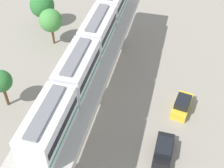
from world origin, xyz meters
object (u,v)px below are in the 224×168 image
Objects in this scene: parked_car_yellow at (182,105)px; tree_far_corner at (51,21)px; parked_car_black at (164,150)px; tree_near_viaduct at (42,6)px; tree_mid_lot at (1,81)px; train at (88,48)px.

tree_far_corner reaches higher than parked_car_yellow.
parked_car_yellow is at bearing 155.76° from tree_far_corner.
tree_near_viaduct is at bearing -41.19° from parked_car_black.
tree_near_viaduct is 1.00× the size of tree_far_corner.
parked_car_black is at bearing 137.49° from tree_near_viaduct.
parked_car_black is 19.78m from tree_mid_lot.
tree_far_corner is (20.19, -9.09, 3.22)m from parked_car_yellow.
tree_far_corner is (-0.52, -13.51, 0.15)m from tree_mid_lot.
parked_car_black is at bearing 172.53° from tree_mid_lot.
tree_near_viaduct is (12.84, -15.58, -5.12)m from train.
tree_far_corner is at bearing -14.86° from parked_car_yellow.
tree_near_viaduct is 5.30m from tree_far_corner.
tree_mid_lot reaches higher than parked_car_yellow.
parked_car_black is 0.82× the size of tree_mid_lot.
tree_mid_lot is (20.71, 4.42, 3.06)m from parked_car_yellow.
train reaches higher than tree_near_viaduct.
tree_mid_lot is 0.91× the size of tree_far_corner.
train is 5.32× the size of tree_mid_lot.
tree_near_viaduct is (23.42, -13.28, 2.98)m from parked_car_yellow.
tree_near_viaduct reaches higher than tree_mid_lot.
tree_mid_lot is at bearing 21.44° from parked_car_yellow.
tree_near_viaduct reaches higher than parked_car_yellow.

